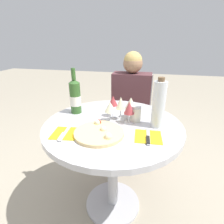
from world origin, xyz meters
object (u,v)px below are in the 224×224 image
object	(u,v)px
chair_behind_diner	(131,117)
pizza_large	(99,132)
seated_diner	(130,114)
dining_table	(113,141)
tall_carafe	(159,104)
wine_bottle	(75,97)

from	to	relation	value
chair_behind_diner	pizza_large	size ratio (longest dim) A/B	3.09
chair_behind_diner	seated_diner	bearing A→B (deg)	90.00
dining_table	chair_behind_diner	bearing A→B (deg)	87.55
chair_behind_diner	tall_carafe	xyz separation A→B (m)	(0.25, -0.83, 0.47)
dining_table	chair_behind_diner	world-z (taller)	chair_behind_diner
dining_table	tall_carafe	xyz separation A→B (m)	(0.28, 0.01, 0.29)
tall_carafe	seated_diner	bearing A→B (deg)	109.82
wine_bottle	tall_carafe	xyz separation A→B (m)	(0.59, -0.10, 0.02)
seated_diner	tall_carafe	bearing A→B (deg)	109.82
seated_diner	wine_bottle	bearing A→B (deg)	59.43
chair_behind_diner	wine_bottle	xyz separation A→B (m)	(-0.34, -0.73, 0.45)
seated_diner	wine_bottle	size ratio (longest dim) A/B	3.49
chair_behind_diner	tall_carafe	world-z (taller)	tall_carafe
dining_table	wine_bottle	bearing A→B (deg)	159.57
chair_behind_diner	tall_carafe	bearing A→B (deg)	106.53
pizza_large	wine_bottle	size ratio (longest dim) A/B	0.88
seated_diner	pizza_large	xyz separation A→B (m)	(-0.08, -0.86, 0.24)
seated_diner	pizza_large	size ratio (longest dim) A/B	3.96
chair_behind_diner	seated_diner	xyz separation A→B (m)	(-0.00, -0.15, 0.09)
pizza_large	tall_carafe	world-z (taller)	tall_carafe
pizza_large	wine_bottle	xyz separation A→B (m)	(-0.26, 0.28, 0.11)
chair_behind_diner	seated_diner	distance (m)	0.17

